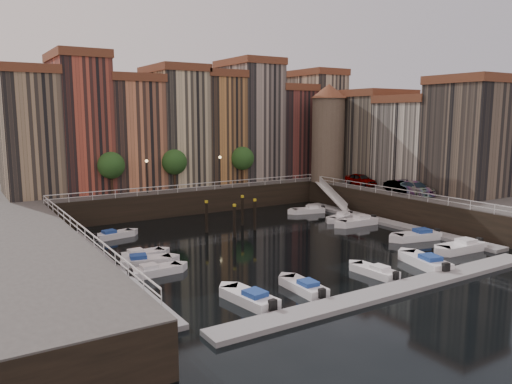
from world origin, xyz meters
TOP-DOWN VIEW (x-y plane):
  - ground at (0.00, 0.00)m, footprint 200.00×200.00m
  - quay_far at (0.00, 26.00)m, footprint 80.00×20.00m
  - quay_right at (28.00, -2.00)m, footprint 20.00×36.00m
  - dock_left at (-16.20, -1.00)m, footprint 2.00×28.00m
  - dock_right at (16.20, -1.00)m, footprint 2.00×28.00m
  - dock_near at (0.00, -17.00)m, footprint 30.00×2.00m
  - mountains at (1.72, 110.00)m, footprint 145.00×100.00m
  - far_terrace at (3.31, 23.50)m, footprint 48.70×10.30m
  - right_terrace at (26.50, 3.80)m, footprint 9.30×24.30m
  - corner_tower at (20.00, 14.50)m, footprint 5.20×5.20m
  - promenade_trees at (-1.33, 18.20)m, footprint 21.20×3.20m
  - street_lamps at (-1.00, 17.20)m, footprint 10.36×0.36m
  - railings at (0.00, 4.88)m, footprint 36.08×34.04m
  - gangway at (17.10, 10.00)m, footprint 2.78×8.32m
  - mooring_pilings at (-0.47, 5.47)m, footprint 5.36×4.73m
  - boat_left_1 at (-13.27, -4.18)m, footprint 4.28×1.66m
  - boat_left_2 at (-13.11, -1.29)m, footprint 4.60×2.48m
  - boat_left_3 at (-12.69, 0.81)m, footprint 4.17×1.65m
  - boat_left_4 at (-12.60, 9.39)m, footprint 4.25×2.15m
  - boat_right_0 at (13.32, -12.75)m, footprint 5.27×2.18m
  - boat_right_1 at (13.36, -7.64)m, footprint 5.21×2.82m
  - boat_right_2 at (13.03, 0.63)m, footprint 5.08×2.07m
  - boat_right_3 at (13.13, 3.60)m, footprint 4.41×2.57m
  - boat_right_4 at (12.65, 9.27)m, footprint 4.48×2.48m
  - boat_near_0 at (-10.00, -13.39)m, footprint 2.36×4.89m
  - boat_near_1 at (-5.53, -13.47)m, footprint 1.69×4.38m
  - boat_near_2 at (1.44, -13.56)m, footprint 1.81×4.22m
  - boat_near_3 at (6.68, -14.12)m, footprint 2.96×5.35m
  - car_a at (20.60, 8.28)m, footprint 1.93×4.74m
  - car_b at (20.37, 1.51)m, footprint 2.38×4.51m
  - car_c at (20.60, -1.00)m, footprint 2.70×5.55m

SIDE VIEW (x-z plane):
  - ground at x=0.00m, z-range 0.00..0.00m
  - dock_left at x=-16.20m, z-range 0.00..0.35m
  - dock_right at x=16.20m, z-range 0.00..0.35m
  - dock_near at x=0.00m, z-range 0.00..0.35m
  - boat_left_3 at x=-12.69m, z-range -0.16..0.80m
  - boat_left_4 at x=-12.60m, z-range -0.16..0.80m
  - boat_near_2 at x=1.44m, z-range -0.16..0.80m
  - boat_left_1 at x=-13.27m, z-range -0.16..0.82m
  - boat_right_3 at x=13.13m, z-range -0.16..0.83m
  - boat_near_1 at x=-5.53m, z-range -0.16..0.84m
  - boat_right_4 at x=12.65m, z-range -0.16..0.84m
  - boat_left_2 at x=-13.11m, z-range -0.17..0.86m
  - boat_near_0 at x=-10.00m, z-range -0.18..0.92m
  - boat_right_2 at x=13.03m, z-range -0.19..0.97m
  - boat_right_1 at x=13.36m, z-range -0.19..0.98m
  - boat_right_0 at x=13.32m, z-range -0.20..1.00m
  - boat_near_3 at x=6.68m, z-range -0.20..1.00m
  - quay_far at x=0.00m, z-range 0.00..3.00m
  - quay_right at x=28.00m, z-range 0.00..3.00m
  - mooring_pilings at x=-0.47m, z-range -0.24..3.54m
  - gangway at x=17.10m, z-range 0.05..3.78m
  - car_b at x=20.37m, z-range 3.00..4.41m
  - car_c at x=20.60m, z-range 3.00..4.55m
  - railings at x=0.00m, z-range 3.53..4.05m
  - car_a at x=20.60m, z-range 3.00..4.61m
  - street_lamps at x=-1.00m, z-range 3.81..7.99m
  - promenade_trees at x=-1.33m, z-range 3.98..9.18m
  - mountains at x=1.72m, z-range -1.08..16.92m
  - right_terrace at x=26.50m, z-range 2.56..16.56m
  - corner_tower at x=20.00m, z-range 3.29..17.09m
  - far_terrace at x=3.31m, z-range 2.20..19.70m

